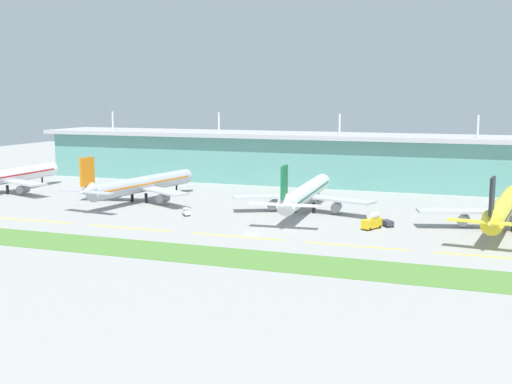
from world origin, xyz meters
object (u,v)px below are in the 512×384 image
airliner_nearest (3,177)px  airliner_far_middle (503,208)px  pushback_tug (387,223)px  airliner_near_middle (141,185)px  airliner_center (305,193)px  fuel_truck (372,221)px  baggage_cart (186,212)px

airliner_nearest → airliner_far_middle: bearing=-2.6°
pushback_tug → airliner_near_middle: bearing=170.7°
airliner_nearest → airliner_center: same height
fuel_truck → airliner_center: bearing=141.8°
pushback_tug → baggage_cart: bearing=-175.7°
airliner_center → baggage_cart: bearing=-149.4°
fuel_truck → pushback_tug: size_ratio=1.54×
fuel_truck → pushback_tug: (3.55, 5.28, -1.16)m
airliner_center → pushback_tug: airliner_center is taller
airliner_nearest → pushback_tug: airliner_nearest is taller
airliner_center → airliner_nearest: bearing=-179.7°
airliner_near_middle → airliner_center: bearing=0.4°
airliner_center → airliner_far_middle: 63.16m
airliner_nearest → baggage_cart: size_ratio=18.39×
airliner_center → fuel_truck: 33.99m
airliner_far_middle → pushback_tug: (-32.43, -6.44, -5.35)m
airliner_center → pushback_tug: size_ratio=14.34×
fuel_truck → baggage_cart: bearing=179.6°
airliner_center → fuel_truck: airliner_center is taller
airliner_near_middle → pushback_tug: (92.83, -15.15, -5.35)m
airliner_near_middle → fuel_truck: bearing=-12.9°
airliner_far_middle → baggage_cart: airliner_far_middle is taller
airliner_near_middle → airliner_center: 62.76m
airliner_nearest → fuel_truck: (152.48, -20.18, -4.20)m
airliner_near_middle → airliner_center: (62.76, 0.41, 0.00)m
baggage_cart → fuel_truck: bearing=-0.4°
airliner_near_middle → baggage_cart: 34.99m
airliner_nearest → fuel_truck: size_ratio=9.48×
airliner_nearest → airliner_center: size_ratio=1.02×
airliner_near_middle → fuel_truck: 91.68m
airliner_nearest → airliner_far_middle: (188.45, -8.46, -0.00)m
airliner_near_middle → airliner_far_middle: bearing=-4.0°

